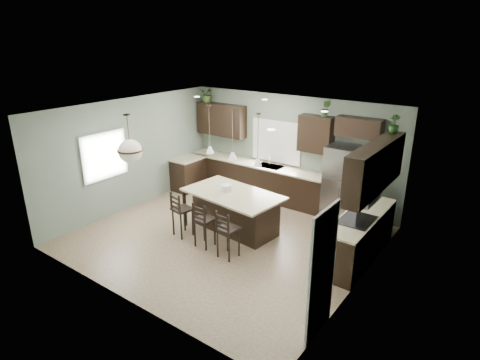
% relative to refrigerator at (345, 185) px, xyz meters
% --- Properties ---
extents(ground, '(6.00, 6.00, 0.00)m').
position_rel_refrigerator_xyz_m(ground, '(-1.77, -2.29, -0.93)').
color(ground, '#9E8466').
rests_on(ground, ground).
extents(pantry_door, '(0.04, 0.82, 2.04)m').
position_rel_refrigerator_xyz_m(pantry_door, '(1.21, -3.84, 0.09)').
color(pantry_door, white).
rests_on(pantry_door, ground).
extents(window_back, '(1.35, 0.02, 1.00)m').
position_rel_refrigerator_xyz_m(window_back, '(-2.17, 0.45, 0.62)').
color(window_back, white).
rests_on(window_back, room_shell).
extents(window_left, '(0.02, 1.10, 1.00)m').
position_rel_refrigerator_xyz_m(window_left, '(-4.75, -3.09, 0.62)').
color(window_left, white).
rests_on(window_left, room_shell).
extents(left_return_cabs, '(0.60, 0.90, 0.90)m').
position_rel_refrigerator_xyz_m(left_return_cabs, '(-4.47, -0.59, -0.48)').
color(left_return_cabs, black).
rests_on(left_return_cabs, ground).
extents(left_return_countertop, '(0.66, 0.96, 0.04)m').
position_rel_refrigerator_xyz_m(left_return_countertop, '(-4.45, -0.59, -0.01)').
color(left_return_countertop, '#C0B891').
rests_on(left_return_countertop, left_return_cabs).
extents(back_lower_cabs, '(4.20, 0.60, 0.90)m').
position_rel_refrigerator_xyz_m(back_lower_cabs, '(-2.62, 0.16, -0.48)').
color(back_lower_cabs, black).
rests_on(back_lower_cabs, ground).
extents(back_countertop, '(4.20, 0.66, 0.04)m').
position_rel_refrigerator_xyz_m(back_countertop, '(-2.62, 0.14, -0.01)').
color(back_countertop, '#C0B891').
rests_on(back_countertop, back_lower_cabs).
extents(sink_inset, '(0.70, 0.45, 0.01)m').
position_rel_refrigerator_xyz_m(sink_inset, '(-2.17, 0.14, 0.01)').
color(sink_inset, gray).
rests_on(sink_inset, back_countertop).
extents(faucet, '(0.02, 0.02, 0.28)m').
position_rel_refrigerator_xyz_m(faucet, '(-2.17, 0.11, 0.16)').
color(faucet, silver).
rests_on(faucet, back_countertop).
extents(back_upper_left, '(1.55, 0.34, 0.90)m').
position_rel_refrigerator_xyz_m(back_upper_left, '(-3.92, 0.29, 1.02)').
color(back_upper_left, black).
rests_on(back_upper_left, room_shell).
extents(back_upper_right, '(0.85, 0.34, 0.90)m').
position_rel_refrigerator_xyz_m(back_upper_right, '(-0.97, 0.29, 1.02)').
color(back_upper_right, black).
rests_on(back_upper_right, room_shell).
extents(fridge_header, '(1.05, 0.34, 0.45)m').
position_rel_refrigerator_xyz_m(fridge_header, '(0.08, 0.29, 1.32)').
color(fridge_header, black).
rests_on(fridge_header, room_shell).
extents(right_lower_cabs, '(0.60, 2.35, 0.90)m').
position_rel_refrigerator_xyz_m(right_lower_cabs, '(0.93, -1.41, -0.48)').
color(right_lower_cabs, black).
rests_on(right_lower_cabs, ground).
extents(right_countertop, '(0.66, 2.35, 0.04)m').
position_rel_refrigerator_xyz_m(right_countertop, '(0.91, -1.41, -0.01)').
color(right_countertop, '#C0B891').
rests_on(right_countertop, right_lower_cabs).
extents(cooktop, '(0.58, 0.75, 0.02)m').
position_rel_refrigerator_xyz_m(cooktop, '(0.91, -1.69, 0.02)').
color(cooktop, black).
rests_on(cooktop, right_countertop).
extents(wall_oven_front, '(0.01, 0.72, 0.60)m').
position_rel_refrigerator_xyz_m(wall_oven_front, '(0.63, -1.69, -0.48)').
color(wall_oven_front, gray).
rests_on(wall_oven_front, right_lower_cabs).
extents(right_upper_cabs, '(0.34, 2.35, 0.90)m').
position_rel_refrigerator_xyz_m(right_upper_cabs, '(1.06, -1.41, 1.02)').
color(right_upper_cabs, black).
rests_on(right_upper_cabs, room_shell).
extents(microwave, '(0.40, 0.75, 0.40)m').
position_rel_refrigerator_xyz_m(microwave, '(1.01, -1.69, 0.62)').
color(microwave, gray).
rests_on(microwave, right_upper_cabs).
extents(refrigerator, '(0.90, 0.74, 1.85)m').
position_rel_refrigerator_xyz_m(refrigerator, '(0.00, 0.00, 0.00)').
color(refrigerator, gray).
rests_on(refrigerator, ground).
extents(kitchen_island, '(2.30, 1.46, 0.92)m').
position_rel_refrigerator_xyz_m(kitchen_island, '(-1.83, -1.94, -0.46)').
color(kitchen_island, black).
rests_on(kitchen_island, ground).
extents(serving_dish, '(0.24, 0.24, 0.14)m').
position_rel_refrigerator_xyz_m(serving_dish, '(-2.03, -1.92, 0.07)').
color(serving_dish, silver).
rests_on(serving_dish, kitchen_island).
extents(bar_stool_left, '(0.45, 0.45, 1.04)m').
position_rel_refrigerator_xyz_m(bar_stool_left, '(-2.59, -2.78, -0.40)').
color(bar_stool_left, black).
rests_on(bar_stool_left, ground).
extents(bar_stool_center, '(0.38, 0.38, 1.01)m').
position_rel_refrigerator_xyz_m(bar_stool_center, '(-1.88, -2.85, -0.42)').
color(bar_stool_center, black).
rests_on(bar_stool_center, ground).
extents(bar_stool_right, '(0.41, 0.41, 1.03)m').
position_rel_refrigerator_xyz_m(bar_stool_right, '(-1.21, -2.91, -0.41)').
color(bar_stool_right, black).
rests_on(bar_stool_right, ground).
extents(pendant_left, '(0.17, 0.17, 1.10)m').
position_rel_refrigerator_xyz_m(pendant_left, '(-2.53, -1.87, 1.32)').
color(pendant_left, white).
rests_on(pendant_left, room_shell).
extents(pendant_center, '(0.17, 0.17, 1.10)m').
position_rel_refrigerator_xyz_m(pendant_center, '(-1.83, -1.94, 1.32)').
color(pendant_center, silver).
rests_on(pendant_center, room_shell).
extents(pendant_right, '(0.17, 0.17, 1.10)m').
position_rel_refrigerator_xyz_m(pendant_right, '(-1.13, -2.02, 1.32)').
color(pendant_right, silver).
rests_on(pendant_right, room_shell).
extents(chandelier, '(0.51, 0.51, 0.99)m').
position_rel_refrigerator_xyz_m(chandelier, '(-3.12, -3.60, 1.38)').
color(chandelier, '#F4E4C8').
rests_on(chandelier, room_shell).
extents(plant_back_left, '(0.44, 0.39, 0.47)m').
position_rel_refrigerator_xyz_m(plant_back_left, '(-4.38, 0.26, 1.71)').
color(plant_back_left, '#334E22').
rests_on(plant_back_left, back_upper_left).
extents(plant_back_right, '(0.23, 0.19, 0.40)m').
position_rel_refrigerator_xyz_m(plant_back_right, '(-0.75, 0.26, 1.67)').
color(plant_back_right, '#335726').
rests_on(plant_back_right, back_upper_right).
extents(plant_right_wall, '(0.22, 0.22, 0.36)m').
position_rel_refrigerator_xyz_m(plant_right_wall, '(1.03, -0.45, 1.65)').
color(plant_right_wall, '#244A20').
rests_on(plant_right_wall, right_upper_cabs).
extents(room_shell, '(6.00, 6.00, 6.00)m').
position_rel_refrigerator_xyz_m(room_shell, '(-1.77, -2.29, 0.77)').
color(room_shell, slate).
rests_on(room_shell, ground).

